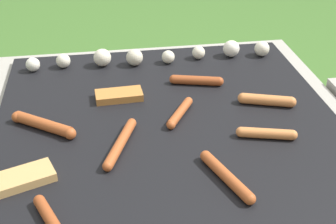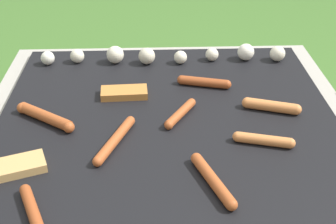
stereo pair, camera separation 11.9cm
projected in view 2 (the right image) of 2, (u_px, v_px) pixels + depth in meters
The scene contains 13 objects.
ground_plane at pixel (168, 224), 1.40m from camera, with size 14.00×14.00×0.00m, color #3D6628.
grill at pixel (168, 176), 1.30m from camera, with size 0.99×0.99×0.37m.
sausage_front_right at pixel (213, 180), 0.98m from camera, with size 0.08×0.18×0.02m.
sausage_mid_right at pixel (204, 82), 1.35m from camera, with size 0.15×0.06×0.03m.
sausage_back_left at pixel (32, 211), 0.90m from camera, with size 0.08×0.15×0.02m.
sausage_front_center at pixel (271, 106), 1.23m from camera, with size 0.15×0.07×0.03m.
sausage_mid_left at pixel (45, 117), 1.18m from camera, with size 0.16×0.13×0.03m.
sausage_front_left at pixel (180, 113), 1.20m from camera, with size 0.09×0.13×0.02m.
sausage_back_center at pixel (264, 140), 1.10m from camera, with size 0.14×0.06×0.03m.
sausage_back_right at pixel (115, 140), 1.10m from camera, with size 0.09×0.19×0.02m.
bread_slice_right at pixel (16, 167), 1.02m from camera, with size 0.14×0.10×0.02m.
bread_slice_center at pixel (124, 93), 1.30m from camera, with size 0.13×0.07×0.02m.
mushroom_row at pixel (168, 55), 1.48m from camera, with size 0.77×0.07×0.05m.
Camera 2 is at (-0.04, -1.02, 1.01)m, focal length 50.00 mm.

